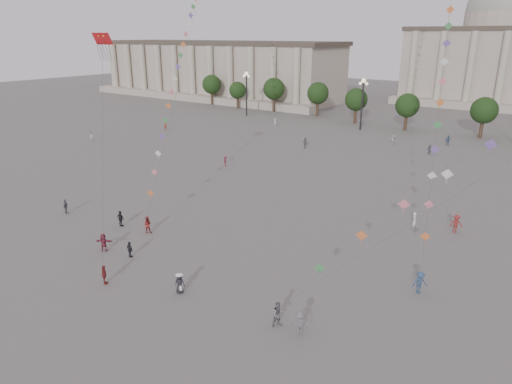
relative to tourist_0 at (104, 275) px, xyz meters
The scene contains 28 objects.
ground 6.30m from the tourist_0, 10.09° to the left, with size 360.00×360.00×0.00m, color #5E5B58.
hall_west 117.56m from the tourist_0, 125.94° to the left, with size 84.00×26.22×17.20m.
hall_central 131.14m from the tourist_0, 87.30° to the left, with size 48.30×34.30×35.50m.
tree_row 79.46m from the tourist_0, 85.56° to the left, with size 137.12×5.12×8.00m.
lamp_post_far_west 81.28m from the tourist_0, 118.66° to the left, with size 2.00×0.90×10.65m.
lamp_post_mid_west 71.94m from the tourist_0, 97.10° to the left, with size 2.00×0.90×10.65m.
person_crowd_0 67.72m from the tourist_0, 81.62° to the left, with size 1.09×0.45×1.86m, color #3A5B82.
person_crowd_1 55.75m from the tourist_0, 145.46° to the left, with size 0.89×0.70×1.84m, color silver.
person_crowd_2 63.06m from the tourist_0, 131.91° to the left, with size 1.05×0.60×1.63m, color maroon.
person_crowd_4 62.26m from the tourist_0, 88.70° to the left, with size 1.64×0.52×1.76m, color silver.
person_crowd_6 16.58m from the tourist_0, 12.13° to the left, with size 1.16×0.67×1.80m, color #5D5C61.
person_crowd_8 34.13m from the tourist_0, 52.97° to the left, with size 1.25×0.72×1.94m, color maroon.
person_crowd_10 69.36m from the tourist_0, 111.98° to the left, with size 0.63×0.42×1.73m, color silver.
person_crowd_12 59.56m from the tourist_0, 81.31° to the left, with size 1.48×0.47×1.59m, color #59595D.
person_crowd_13 30.74m from the tourist_0, 56.83° to the left, with size 0.67×0.44×1.83m, color silver.
person_crowd_16 51.14m from the tourist_0, 101.53° to the left, with size 1.08×0.45×1.84m, color slate.
person_crowd_17 35.82m from the tourist_0, 113.52° to the left, with size 0.98×0.56×1.52m, color maroon.
tourist_0 is the anchor object (origin of this frame).
tourist_1 11.91m from the tourist_0, 135.23° to the left, with size 1.01×0.42×1.73m, color black.
tourist_2 6.30m from the tourist_0, 143.61° to the left, with size 1.60×0.51×1.72m, color maroon.
tourist_3 17.87m from the tourist_0, 156.59° to the left, with size 0.99×0.41×1.68m, color slate.
tourist_4 4.79m from the tourist_0, 115.67° to the left, with size 0.89×0.37×1.52m, color black.
kite_flyer_0 10.21m from the tourist_0, 118.99° to the left, with size 0.86×0.67×1.76m, color maroon.
kite_flyer_1 25.04m from the tourist_0, 32.63° to the left, with size 1.19×0.68×1.84m, color navy.
kite_flyer_2 14.89m from the tourist_0, 13.54° to the left, with size 0.90×0.70×1.85m, color slate.
hat_person 6.44m from the tourist_0, 23.92° to the left, with size 0.94×0.79×1.69m.
dragon_kite 20.02m from the tourist_0, 133.68° to the left, with size 4.75×4.09×20.16m.
kite_train_west 40.84m from the tourist_0, 120.56° to the left, with size 25.13×40.51×60.24m.
Camera 1 is at (22.78, -20.35, 19.19)m, focal length 32.00 mm.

